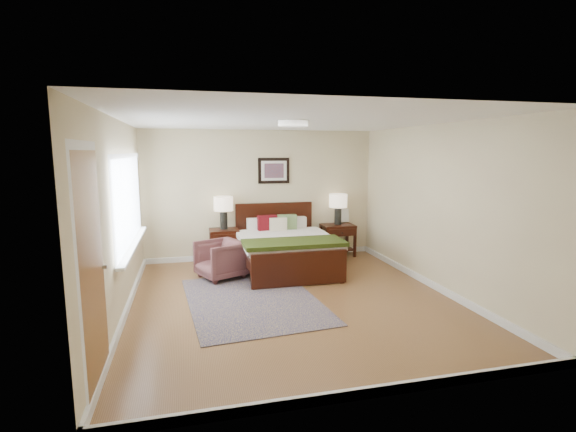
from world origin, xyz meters
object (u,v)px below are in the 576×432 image
(armchair, at_px, (220,260))
(rug_persian, at_px, (252,300))
(nightstand_left, at_px, (224,236))
(lamp_left, at_px, (223,206))
(nightstand_right, at_px, (338,237))
(lamp_right, at_px, (338,203))
(bed, at_px, (285,242))

(armchair, height_order, rug_persian, armchair)
(nightstand_left, relative_size, lamp_left, 1.05)
(nightstand_right, bearing_deg, armchair, -158.05)
(nightstand_right, distance_m, rug_persian, 3.02)
(nightstand_left, distance_m, lamp_left, 0.56)
(lamp_left, xyz_separation_m, lamp_right, (2.27, 0.00, -0.01))
(lamp_left, distance_m, lamp_right, 2.27)
(nightstand_left, bearing_deg, bed, -35.81)
(rug_persian, bearing_deg, lamp_right, 41.26)
(nightstand_left, xyz_separation_m, lamp_right, (2.27, 0.02, 0.55))
(rug_persian, bearing_deg, lamp_left, 90.14)
(nightstand_left, distance_m, armchair, 1.00)
(bed, xyz_separation_m, rug_persian, (-0.81, -1.42, -0.49))
(nightstand_right, bearing_deg, lamp_right, 90.00)
(nightstand_left, height_order, armchair, nightstand_left)
(nightstand_left, relative_size, armchair, 0.92)
(bed, distance_m, nightstand_left, 1.24)
(nightstand_left, bearing_deg, lamp_right, 0.55)
(nightstand_left, relative_size, lamp_right, 1.05)
(nightstand_left, bearing_deg, lamp_left, 90.00)
(armchair, xyz_separation_m, rug_persian, (0.35, -1.18, -0.31))
(armchair, bearing_deg, lamp_right, 87.87)
(nightstand_left, distance_m, rug_persian, 2.22)
(bed, relative_size, armchair, 2.86)
(nightstand_left, distance_m, lamp_right, 2.34)
(lamp_left, bearing_deg, nightstand_right, -0.33)
(lamp_right, distance_m, armchair, 2.73)
(nightstand_left, height_order, lamp_left, lamp_left)
(nightstand_left, relative_size, nightstand_right, 1.00)
(lamp_right, height_order, armchair, lamp_right)
(lamp_left, relative_size, rug_persian, 0.25)
(nightstand_right, relative_size, lamp_left, 1.05)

